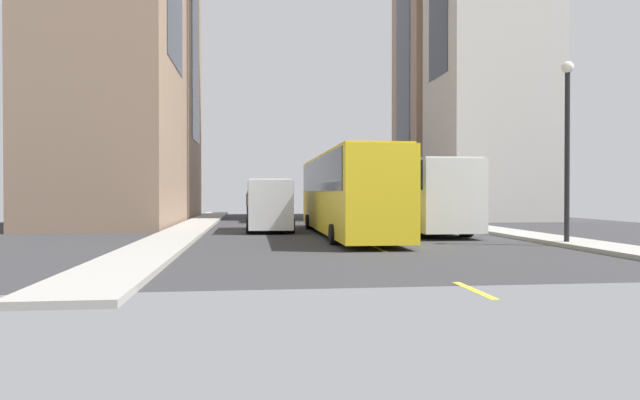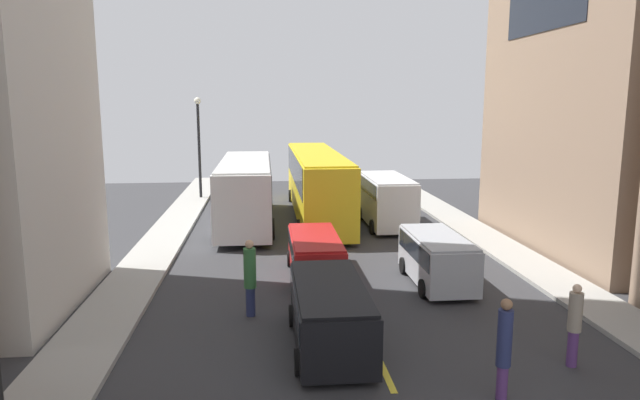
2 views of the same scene
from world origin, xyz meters
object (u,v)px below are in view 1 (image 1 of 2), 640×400
car_silver_0 (269,206)px  traffic_light_near_corner (383,165)px  car_red_2 (334,208)px  delivery_van_white (269,201)px  pedestrian_crossing_mid (358,202)px  city_bus_white (417,191)px  streetcar_yellow (345,188)px  pedestrian_waiting_curb (248,203)px  car_black_1 (325,205)px  pedestrian_crossing_near (278,202)px

car_silver_0 → traffic_light_near_corner: bearing=-134.9°
car_red_2 → delivery_van_white: bearing=61.4°
pedestrian_crossing_mid → delivery_van_white: bearing=117.4°
city_bus_white → delivery_van_white: (7.18, -1.24, -0.49)m
streetcar_yellow → pedestrian_waiting_curb: streetcar_yellow is taller
delivery_van_white → car_red_2: (-4.40, -8.08, -0.60)m
city_bus_white → car_black_1: 15.58m
car_red_2 → pedestrian_crossing_mid: (-2.27, -3.63, 0.34)m
pedestrian_crossing_near → city_bus_white: bearing=-158.6°
car_silver_0 → car_black_1: (-4.31, -4.72, -0.02)m
car_black_1 → pedestrian_crossing_mid: size_ratio=2.01×
streetcar_yellow → pedestrian_crossing_mid: streetcar_yellow is taller
streetcar_yellow → traffic_light_near_corner: (-6.98, -22.64, 2.21)m
delivery_van_white → car_silver_0: size_ratio=1.28×
pedestrian_crossing_near → car_black_1: bearing=-128.6°
pedestrian_crossing_near → car_silver_0: bearing=176.4°
car_red_2 → pedestrian_crossing_near: 9.58m
city_bus_white → pedestrian_crossing_near: city_bus_white is taller
pedestrian_waiting_curb → car_red_2: bearing=43.1°
streetcar_yellow → pedestrian_crossing_mid: (-3.35, -14.88, -0.88)m
delivery_van_white → pedestrian_crossing_mid: (-6.66, -11.71, -0.27)m
car_red_2 → pedestrian_crossing_near: bearing=-70.5°
car_silver_0 → delivery_van_white: bearing=88.5°
traffic_light_near_corner → pedestrian_crossing_mid: bearing=64.9°
pedestrian_crossing_mid → pedestrian_crossing_near: bearing=12.4°
pedestrian_waiting_curb → pedestrian_crossing_near: (-2.34, -1.34, 0.11)m
car_red_2 → traffic_light_near_corner: size_ratio=0.76×
car_black_1 → traffic_light_near_corner: 8.54m
city_bus_white → pedestrian_waiting_curb: (8.32, -17.01, -0.90)m
pedestrian_crossing_mid → pedestrian_crossing_near: 7.68m
traffic_light_near_corner → car_black_1: bearing=43.2°
car_red_2 → pedestrian_crossing_mid: 4.29m
pedestrian_waiting_curb → pedestrian_crossing_mid: bearing=69.9°
car_silver_0 → city_bus_white: bearing=123.2°
streetcar_yellow → pedestrian_crossing_near: 20.41m
delivery_van_white → pedestrian_crossing_mid: bearing=-119.6°
traffic_light_near_corner → streetcar_yellow: bearing=72.9°
car_silver_0 → pedestrian_crossing_near: bearing=-97.0°
city_bus_white → pedestrian_crossing_near: (5.98, -18.35, -0.78)m
car_silver_0 → traffic_light_near_corner: 14.62m
streetcar_yellow → pedestrian_crossing_near: bearing=-84.0°
delivery_van_white → streetcar_yellow: bearing=136.2°
city_bus_white → car_silver_0: 12.71m
car_red_2 → traffic_light_near_corner: bearing=-117.4°
streetcar_yellow → car_silver_0: size_ratio=3.53×
car_silver_0 → pedestrian_crossing_mid: (-6.42, -2.34, 0.22)m
car_red_2 → pedestrian_waiting_curb: size_ratio=2.23×
pedestrian_waiting_curb → city_bus_white: bearing=33.4°
pedestrian_waiting_curb → traffic_light_near_corner: 12.44m
city_bus_white → traffic_light_near_corner: (-3.11, -20.71, 2.33)m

